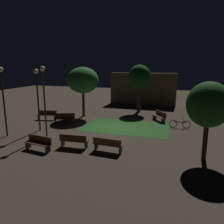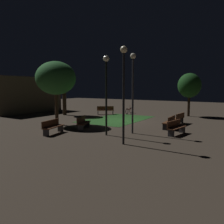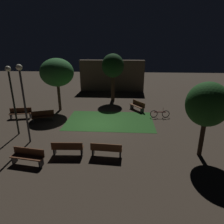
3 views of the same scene
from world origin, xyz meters
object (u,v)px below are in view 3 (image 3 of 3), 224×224
tree_right_canopy (207,105)px  lamp_post_plaza_west (23,92)px  bench_front_right (138,105)px  bench_back_row (68,148)px  lamp_post_plaza_east (12,90)px  bench_path_side (28,156)px  bench_front_left (43,116)px  tree_back_left (57,73)px  bench_lawn_edge (106,149)px  bench_near_trees (21,113)px  bicycle (160,114)px  tree_left_canopy (113,66)px

tree_right_canopy → lamp_post_plaza_west: (-10.66, 0.94, 0.30)m
bench_front_right → bench_back_row: bearing=-118.0°
lamp_post_plaza_east → bench_path_side: bearing=-55.7°
bench_back_row → bench_path_side: size_ratio=0.98×
bench_back_row → tree_right_canopy: (7.69, 0.54, 2.60)m
bench_back_row → bench_front_left: (-3.52, 5.09, 0.00)m
bench_back_row → tree_back_left: (-3.04, 8.10, 3.14)m
bench_path_side → bench_front_left: 6.30m
tree_right_canopy → lamp_post_plaza_east: bearing=170.3°
bench_back_row → tree_right_canopy: bearing=4.0°
bench_back_row → bench_lawn_edge: bearing=0.0°
bench_front_right → bench_path_side: 11.46m
lamp_post_plaza_west → tree_back_left: bearing=90.5°
bench_back_row → bench_near_trees: (-5.77, 5.73, 0.00)m
lamp_post_plaza_west → bicycle: 11.07m
lamp_post_plaza_east → bicycle: lamp_post_plaza_east is taller
bench_path_side → lamp_post_plaza_east: size_ratio=0.38×
bench_back_row → tree_left_canopy: bearing=81.0°
bench_back_row → lamp_post_plaza_west: bearing=153.7°
bicycle → tree_back_left: bearing=171.0°
bench_front_right → bench_near_trees: (-10.28, -2.77, 0.00)m
bench_front_right → bench_path_side: bearing=-124.0°
tree_back_left → lamp_post_plaza_west: 6.63m
bench_near_trees → lamp_post_plaza_east: size_ratio=0.39×
bench_back_row → bench_front_left: 6.19m
bench_back_row → bench_lawn_edge: size_ratio=1.00×
bench_back_row → lamp_post_plaza_west: size_ratio=0.36×
lamp_post_plaza_east → bench_back_row: bearing=-30.8°
lamp_post_plaza_east → lamp_post_plaza_west: lamp_post_plaza_west is taller
bench_front_left → lamp_post_plaza_east: (-0.82, -2.51, 2.77)m
tree_right_canopy → lamp_post_plaza_west: bearing=175.0°
bench_near_trees → bench_front_left: (2.25, -0.65, 0.00)m
tree_right_canopy → lamp_post_plaza_east: lamp_post_plaza_east is taller
bench_lawn_edge → tree_right_canopy: (5.43, 0.54, 2.60)m
tree_left_canopy → bench_lawn_edge: bearing=-88.2°
bench_back_row → tree_right_canopy: 8.13m
tree_left_canopy → lamp_post_plaza_west: tree_left_canopy is taller
lamp_post_plaza_east → bench_lawn_edge: bearing=-21.4°
bench_front_right → tree_right_canopy: tree_right_canopy is taller
bench_path_side → bicycle: bearing=42.7°
bench_lawn_edge → bench_front_right: same height
lamp_post_plaza_west → bench_near_trees: bearing=123.2°
tree_back_left → bicycle: size_ratio=2.89×
bench_front_left → bench_front_right: bearing=23.0°
bench_lawn_edge → tree_back_left: tree_back_left is taller
bench_near_trees → tree_left_canopy: 10.41m
bench_path_side → tree_right_canopy: (9.58, 1.54, 2.60)m
bench_back_row → tree_left_canopy: size_ratio=0.35×
bench_path_side → tree_right_canopy: bearing=9.1°
bench_path_side → lamp_post_plaza_west: size_ratio=0.37×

